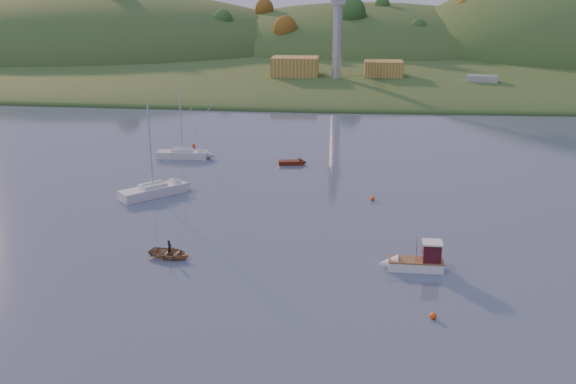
# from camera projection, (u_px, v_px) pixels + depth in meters

# --- Properties ---
(far_shore) EXTENTS (620.00, 220.00, 1.50)m
(far_shore) POSITION_uv_depth(u_px,v_px,m) (339.00, 48.00, 255.25)
(far_shore) COLOR #2E461C
(far_shore) RESTS_ON ground
(shore_slope) EXTENTS (640.00, 150.00, 7.00)m
(shore_slope) POSITION_uv_depth(u_px,v_px,m) (334.00, 67.00, 193.63)
(shore_slope) COLOR #2E461C
(shore_slope) RESTS_ON ground
(hill_left) EXTENTS (170.00, 140.00, 44.00)m
(hill_left) POSITION_uv_depth(u_px,v_px,m) (91.00, 53.00, 235.28)
(hill_left) COLOR #2E461C
(hill_left) RESTS_ON ground
(hill_center) EXTENTS (140.00, 120.00, 36.00)m
(hill_center) POSITION_uv_depth(u_px,v_px,m) (365.00, 53.00, 235.35)
(hill_center) COLOR #2E461C
(hill_center) RESTS_ON ground
(hillside_trees) EXTENTS (280.00, 50.00, 32.00)m
(hillside_trees) POSITION_uv_depth(u_px,v_px,m) (336.00, 60.00, 212.59)
(hillside_trees) COLOR #1C4F1F
(hillside_trees) RESTS_ON ground
(wharf) EXTENTS (42.00, 16.00, 2.40)m
(wharf) POSITION_uv_depth(u_px,v_px,m) (349.00, 84.00, 152.03)
(wharf) COLOR slate
(wharf) RESTS_ON ground
(shed_west) EXTENTS (11.00, 8.00, 4.80)m
(shed_west) POSITION_uv_depth(u_px,v_px,m) (295.00, 67.00, 153.11)
(shed_west) COLOR #A26F36
(shed_west) RESTS_ON wharf
(shed_east) EXTENTS (9.00, 7.00, 4.00)m
(shed_east) POSITION_uv_depth(u_px,v_px,m) (383.00, 69.00, 152.20)
(shed_east) COLOR #A26F36
(shed_east) RESTS_ON wharf
(dock_crane) EXTENTS (3.20, 28.00, 20.30)m
(dock_crane) POSITION_uv_depth(u_px,v_px,m) (338.00, 14.00, 144.04)
(dock_crane) COLOR #B7B7BC
(dock_crane) RESTS_ON wharf
(fishing_boat) EXTENTS (5.43, 1.79, 3.45)m
(fishing_boat) POSITION_uv_depth(u_px,v_px,m) (411.00, 261.00, 54.43)
(fishing_boat) COLOR white
(fishing_boat) RESTS_ON ground
(sailboat_near) EXTENTS (7.15, 7.16, 10.80)m
(sailboat_near) POSITION_uv_depth(u_px,v_px,m) (153.00, 190.00, 73.74)
(sailboat_near) COLOR white
(sailboat_near) RESTS_ON ground
(sailboat_far) EXTENTS (7.12, 2.39, 9.78)m
(sailboat_far) POSITION_uv_depth(u_px,v_px,m) (183.00, 153.00, 90.17)
(sailboat_far) COLOR silver
(sailboat_far) RESTS_ON ground
(canoe) EXTENTS (4.44, 3.63, 0.80)m
(canoe) POSITION_uv_depth(u_px,v_px,m) (170.00, 253.00, 56.92)
(canoe) COLOR #9B7C55
(canoe) RESTS_ON ground
(paddler) EXTENTS (0.45, 0.57, 1.39)m
(paddler) POSITION_uv_depth(u_px,v_px,m) (170.00, 250.00, 56.83)
(paddler) COLOR black
(paddler) RESTS_ON ground
(red_tender) EXTENTS (4.02, 1.91, 1.31)m
(red_tender) POSITION_uv_depth(u_px,v_px,m) (296.00, 162.00, 87.01)
(red_tender) COLOR #561A0C
(red_tender) RESTS_ON ground
(work_vessel) EXTENTS (16.67, 9.26, 4.06)m
(work_vessel) POSITION_uv_depth(u_px,v_px,m) (482.00, 87.00, 145.34)
(work_vessel) COLOR slate
(work_vessel) RESTS_ON ground
(buoy_0) EXTENTS (0.50, 0.50, 0.50)m
(buoy_0) POSITION_uv_depth(u_px,v_px,m) (433.00, 316.00, 46.39)
(buoy_0) COLOR #FF4D0D
(buoy_0) RESTS_ON ground
(buoy_1) EXTENTS (0.50, 0.50, 0.50)m
(buoy_1) POSITION_uv_depth(u_px,v_px,m) (373.00, 198.00, 72.23)
(buoy_1) COLOR #FF4D0D
(buoy_1) RESTS_ON ground
(buoy_2) EXTENTS (0.50, 0.50, 0.50)m
(buoy_2) POSITION_uv_depth(u_px,v_px,m) (194.00, 145.00, 96.64)
(buoy_2) COLOR #FF4D0D
(buoy_2) RESTS_ON ground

